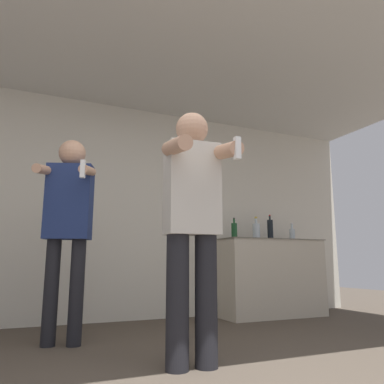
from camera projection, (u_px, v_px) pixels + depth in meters
name	position (u px, v px, depth m)	size (l,w,h in m)	color
wall_back	(104.00, 208.00, 4.37)	(7.00, 0.06, 2.55)	beige
ceiling_slab	(138.00, 48.00, 3.41)	(7.00, 3.13, 0.05)	silver
counter	(268.00, 277.00, 4.70)	(1.35, 0.66, 0.94)	#BCB29E
bottle_green_wine	(234.00, 230.00, 4.60)	(0.07, 0.07, 0.26)	#194723
bottle_tall_gin	(256.00, 231.00, 4.72)	(0.09, 0.09, 0.29)	silver
bottle_red_label	(270.00, 229.00, 4.81)	(0.07, 0.07, 0.32)	black
bottle_amber_bourbon	(292.00, 234.00, 4.94)	(0.07, 0.07, 0.23)	silver
person_woman_foreground	(193.00, 218.00, 2.48)	(0.46, 0.50, 1.68)	black
person_man_side	(68.00, 217.00, 3.14)	(0.52, 0.56, 1.70)	black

